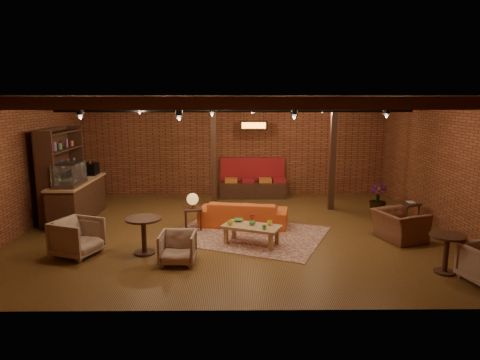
{
  "coord_description": "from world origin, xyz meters",
  "views": [
    {
      "loc": [
        0.04,
        -9.99,
        3.16
      ],
      "look_at": [
        0.15,
        0.2,
        1.21
      ],
      "focal_mm": 32.0,
      "sensor_mm": 36.0,
      "label": 1
    }
  ],
  "objects_px": {
    "armchair_a": "(77,236)",
    "armchair_b": "(178,246)",
    "round_table_left": "(144,230)",
    "armchair_right": "(400,221)",
    "round_table_right": "(446,248)",
    "plant_tall": "(380,170)",
    "sofa": "(243,213)",
    "side_table_book": "(407,204)",
    "side_table_lamp": "(193,202)",
    "coffee_table": "(251,227)"
  },
  "relations": [
    {
      "from": "sofa",
      "to": "plant_tall",
      "type": "relative_size",
      "value": 0.89
    },
    {
      "from": "plant_tall",
      "to": "armchair_a",
      "type": "bearing_deg",
      "value": -155.84
    },
    {
      "from": "armchair_a",
      "to": "side_table_book",
      "type": "bearing_deg",
      "value": -52.88
    },
    {
      "from": "coffee_table",
      "to": "round_table_left",
      "type": "xyz_separation_m",
      "value": [
        -2.23,
        -0.56,
        0.14
      ]
    },
    {
      "from": "armchair_b",
      "to": "armchair_a",
      "type": "bearing_deg",
      "value": 170.23
    },
    {
      "from": "coffee_table",
      "to": "side_table_book",
      "type": "xyz_separation_m",
      "value": [
        4.02,
        1.49,
        0.14
      ]
    },
    {
      "from": "plant_tall",
      "to": "round_table_left",
      "type": "bearing_deg",
      "value": -151.92
    },
    {
      "from": "side_table_lamp",
      "to": "armchair_a",
      "type": "xyz_separation_m",
      "value": [
        -2.17,
        -1.76,
        -0.27
      ]
    },
    {
      "from": "round_table_right",
      "to": "round_table_left",
      "type": "bearing_deg",
      "value": 169.45
    },
    {
      "from": "coffee_table",
      "to": "armchair_a",
      "type": "distance_m",
      "value": 3.62
    },
    {
      "from": "armchair_b",
      "to": "armchair_right",
      "type": "relative_size",
      "value": 0.67
    },
    {
      "from": "armchair_a",
      "to": "round_table_right",
      "type": "bearing_deg",
      "value": -76.55
    },
    {
      "from": "armchair_a",
      "to": "coffee_table",
      "type": "bearing_deg",
      "value": -58.24
    },
    {
      "from": "armchair_b",
      "to": "round_table_right",
      "type": "bearing_deg",
      "value": -4.22
    },
    {
      "from": "coffee_table",
      "to": "armchair_right",
      "type": "xyz_separation_m",
      "value": [
        3.36,
        0.25,
        0.07
      ]
    },
    {
      "from": "armchair_a",
      "to": "armchair_b",
      "type": "bearing_deg",
      "value": -80.44
    },
    {
      "from": "side_table_book",
      "to": "coffee_table",
      "type": "bearing_deg",
      "value": -159.61
    },
    {
      "from": "round_table_left",
      "to": "armchair_right",
      "type": "relative_size",
      "value": 0.74
    },
    {
      "from": "sofa",
      "to": "armchair_a",
      "type": "distance_m",
      "value": 3.98
    },
    {
      "from": "plant_tall",
      "to": "sofa",
      "type": "bearing_deg",
      "value": -162.61
    },
    {
      "from": "side_table_lamp",
      "to": "sofa",
      "type": "bearing_deg",
      "value": 12.97
    },
    {
      "from": "coffee_table",
      "to": "armchair_a",
      "type": "relative_size",
      "value": 1.65
    },
    {
      "from": "sofa",
      "to": "side_table_book",
      "type": "xyz_separation_m",
      "value": [
        4.16,
        0.11,
        0.2
      ]
    },
    {
      "from": "coffee_table",
      "to": "round_table_right",
      "type": "height_order",
      "value": "round_table_right"
    },
    {
      "from": "coffee_table",
      "to": "side_table_lamp",
      "type": "height_order",
      "value": "side_table_lamp"
    },
    {
      "from": "sofa",
      "to": "armchair_b",
      "type": "height_order",
      "value": "armchair_b"
    },
    {
      "from": "coffee_table",
      "to": "plant_tall",
      "type": "bearing_deg",
      "value": 35.25
    },
    {
      "from": "side_table_lamp",
      "to": "armchair_a",
      "type": "distance_m",
      "value": 2.81
    },
    {
      "from": "sofa",
      "to": "round_table_right",
      "type": "distance_m",
      "value": 4.73
    },
    {
      "from": "round_table_left",
      "to": "sofa",
      "type": "bearing_deg",
      "value": 43.0
    },
    {
      "from": "round_table_left",
      "to": "round_table_right",
      "type": "distance_m",
      "value": 5.82
    },
    {
      "from": "round_table_left",
      "to": "armchair_a",
      "type": "relative_size",
      "value": 0.91
    },
    {
      "from": "armchair_a",
      "to": "armchair_b",
      "type": "distance_m",
      "value": 2.14
    },
    {
      "from": "side_table_book",
      "to": "side_table_lamp",
      "type": "bearing_deg",
      "value": -175.8
    },
    {
      "from": "coffee_table",
      "to": "armchair_b",
      "type": "distance_m",
      "value": 1.83
    },
    {
      "from": "coffee_table",
      "to": "side_table_book",
      "type": "height_order",
      "value": "coffee_table"
    },
    {
      "from": "round_table_left",
      "to": "armchair_a",
      "type": "xyz_separation_m",
      "value": [
        -1.33,
        -0.1,
        -0.1
      ]
    },
    {
      "from": "side_table_lamp",
      "to": "armchair_b",
      "type": "bearing_deg",
      "value": -92.16
    },
    {
      "from": "armchair_right",
      "to": "sofa",
      "type": "bearing_deg",
      "value": 52.69
    },
    {
      "from": "coffee_table",
      "to": "side_table_lamp",
      "type": "distance_m",
      "value": 1.79
    },
    {
      "from": "armchair_a",
      "to": "round_table_right",
      "type": "xyz_separation_m",
      "value": [
        7.06,
        -0.97,
        0.07
      ]
    },
    {
      "from": "armchair_a",
      "to": "side_table_book",
      "type": "height_order",
      "value": "armchair_a"
    },
    {
      "from": "side_table_book",
      "to": "armchair_a",
      "type": "bearing_deg",
      "value": -164.13
    },
    {
      "from": "side_table_book",
      "to": "sofa",
      "type": "bearing_deg",
      "value": -178.47
    },
    {
      "from": "side_table_lamp",
      "to": "coffee_table",
      "type": "bearing_deg",
      "value": -38.41
    },
    {
      "from": "round_table_left",
      "to": "side_table_book",
      "type": "height_order",
      "value": "round_table_left"
    },
    {
      "from": "coffee_table",
      "to": "side_table_book",
      "type": "distance_m",
      "value": 4.29
    },
    {
      "from": "armchair_a",
      "to": "plant_tall",
      "type": "xyz_separation_m",
      "value": [
        7.18,
        3.22,
        0.81
      ]
    },
    {
      "from": "round_table_right",
      "to": "coffee_table",
      "type": "bearing_deg",
      "value": 155.07
    },
    {
      "from": "sofa",
      "to": "plant_tall",
      "type": "distance_m",
      "value": 4.06
    }
  ]
}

